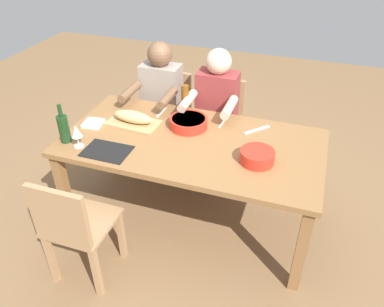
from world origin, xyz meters
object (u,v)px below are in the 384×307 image
Objects in this scene: serving_bowl_pasta at (188,122)px; serving_bowl_fruit at (257,156)px; diner_near_center at (215,108)px; diner_near_right at (160,99)px; chair_near_right at (169,112)px; beer_bottle at (185,98)px; wine_glass at (76,132)px; chair_near_center at (220,120)px; bread_loaf at (133,117)px; chair_far_right at (74,226)px; dining_table at (192,150)px; wine_bottle at (64,128)px; cutting_board at (134,123)px; napkin_stack at (93,123)px.

serving_bowl_fruit is at bearing 153.84° from serving_bowl_pasta.
diner_near_center and diner_near_right have the same top height.
beer_bottle is at bearing 128.87° from chair_near_right.
wine_glass is (1.21, 0.22, 0.07)m from serving_bowl_fruit.
wine_glass is at bearing 57.18° from chair_near_center.
serving_bowl_fruit is 1.01m from bread_loaf.
chair_far_right is 0.94m from bread_loaf.
bread_loaf is 0.46m from wine_glass.
dining_table is 6.50× the size of serving_bowl_pasta.
wine_bottle reaches higher than chair_near_right.
serving_bowl_fruit is (-0.49, 0.72, 0.09)m from diner_near_center.
cutting_board is (-0.01, 0.54, 0.05)m from diner_near_right.
serving_bowl_pasta is at bearing -148.29° from wine_bottle.
serving_bowl_fruit is (-1.00, -0.69, 0.31)m from chair_far_right.
chair_far_right reaches higher than serving_bowl_fruit.
dining_table is 0.50m from beer_bottle.
chair_near_center is 0.71× the size of diner_near_center.
beer_bottle is (-0.30, -0.34, 0.04)m from bread_loaf.
chair_near_center is 5.12× the size of wine_glass.
wine_bottle is (0.85, 0.29, 0.19)m from dining_table.
bread_loaf is 2.29× the size of napkin_stack.
napkin_stack is at bearing 19.92° from cutting_board.
dining_table is 0.92m from wine_bottle.
wine_bottle is (0.85, 0.91, 0.15)m from diner_near_center.
diner_near_right is at bearing 19.80° from chair_near_center.
wine_bottle is (0.35, 0.37, 0.10)m from cutting_board.
dining_table is 0.82m from wine_glass.
chair_far_right is 3.86× the size of beer_bottle.
chair_near_center reaches higher than cutting_board.
wine_glass is at bearing 10.15° from serving_bowl_fruit.
chair_near_center is at bearing -133.61° from napkin_stack.
diner_near_center is 5.45× the size of beer_bottle.
serving_bowl_fruit is 1.03× the size of beer_bottle.
chair_near_right is at bearing -107.19° from wine_bottle.
chair_near_right reaches higher than serving_bowl_fruit.
chair_near_right is 0.81m from serving_bowl_pasta.
chair_far_right is 2.66× the size of bread_loaf.
chair_far_right is at bearing 66.62° from serving_bowl_pasta.
napkin_stack is (0.59, 0.45, -0.10)m from beer_bottle.
serving_bowl_fruit is 1.01m from cutting_board.
dining_table is 0.23m from serving_bowl_pasta.
wine_glass is 1.19× the size of napkin_stack.
dining_table is 0.51m from cutting_board.
serving_bowl_fruit is at bearing 169.42° from cutting_board.
chair_far_right is 0.71× the size of diner_near_right.
dining_table is at bearing 90.00° from diner_near_center.
beer_bottle reaches higher than chair_near_center.
diner_near_right is 3.75× the size of bread_loaf.
dining_table is at bearing -122.49° from chair_far_right.
chair_far_right is 6.07× the size of napkin_stack.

